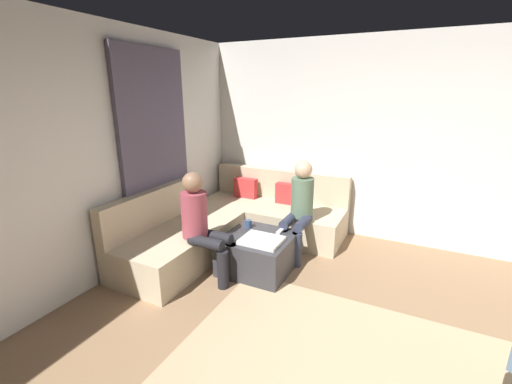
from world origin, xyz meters
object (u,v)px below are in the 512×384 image
(sectional_couch, at_px, (235,223))
(person_on_couch_back, at_px, (299,205))
(coffee_mug, at_px, (248,224))
(person_on_couch_side, at_px, (202,222))
(game_remote, at_px, (280,231))
(ottoman, at_px, (258,253))

(sectional_couch, bearing_deg, person_on_couch_back, 3.51)
(coffee_mug, distance_m, person_on_couch_back, 0.67)
(coffee_mug, bearing_deg, person_on_couch_side, -112.64)
(person_on_couch_back, bearing_deg, sectional_couch, 3.51)
(coffee_mug, xyz_separation_m, game_remote, (0.40, 0.04, -0.04))
(ottoman, relative_size, person_on_couch_side, 0.63)
(sectional_couch, distance_m, person_on_couch_side, 1.03)
(ottoman, distance_m, person_on_couch_back, 0.79)
(coffee_mug, distance_m, game_remote, 0.40)
(sectional_couch, xyz_separation_m, coffee_mug, (0.40, -0.35, 0.19))
(ottoman, bearing_deg, person_on_couch_back, 64.11)
(coffee_mug, height_order, person_on_couch_back, person_on_couch_back)
(sectional_couch, relative_size, person_on_couch_back, 2.12)
(ottoman, distance_m, person_on_couch_side, 0.77)
(coffee_mug, xyz_separation_m, person_on_couch_back, (0.50, 0.40, 0.19))
(ottoman, xyz_separation_m, coffee_mug, (-0.22, 0.18, 0.26))
(person_on_couch_side, bearing_deg, coffee_mug, 157.36)
(person_on_couch_side, bearing_deg, person_on_couch_back, 143.04)
(game_remote, distance_m, person_on_couch_side, 0.94)
(sectional_couch, xyz_separation_m, person_on_couch_side, (0.15, -0.94, 0.38))
(ottoman, height_order, person_on_couch_side, person_on_couch_side)
(ottoman, bearing_deg, coffee_mug, 140.71)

